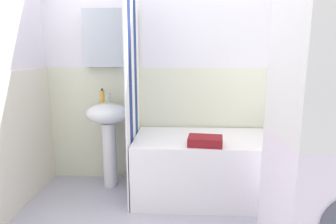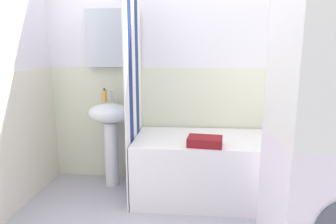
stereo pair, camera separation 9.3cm
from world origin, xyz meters
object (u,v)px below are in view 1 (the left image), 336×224
object	(u,v)px
soap_dispenser	(102,96)
sink	(109,126)
washer_dryer_stack	(330,137)
conditioner_bottle	(289,121)
bathtub	(221,167)
shampoo_bottle	(275,123)
towel_folded	(205,141)

from	to	relation	value
soap_dispenser	sink	bearing A→B (deg)	-45.39
sink	washer_dryer_stack	size ratio (longest dim) A/B	0.50
conditioner_bottle	sink	bearing A→B (deg)	-176.26
bathtub	conditioner_bottle	size ratio (longest dim) A/B	7.69
sink	bathtub	world-z (taller)	sink
soap_dispenser	washer_dryer_stack	xyz separation A→B (m)	(1.68, -1.14, -0.07)
bathtub	shampoo_bottle	distance (m)	0.75
shampoo_bottle	washer_dryer_stack	bearing A→B (deg)	-93.31
sink	conditioner_bottle	bearing A→B (deg)	3.74
sink	towel_folded	xyz separation A→B (m)	(0.93, -0.41, -0.01)
bathtub	towel_folded	distance (m)	0.44
sink	towel_folded	world-z (taller)	sink
conditioner_bottle	shampoo_bottle	world-z (taller)	conditioner_bottle
conditioner_bottle	towel_folded	world-z (taller)	conditioner_bottle
soap_dispenser	shampoo_bottle	xyz separation A→B (m)	(1.75, 0.06, -0.28)
conditioner_bottle	washer_dryer_stack	bearing A→B (deg)	-99.22
washer_dryer_stack	soap_dispenser	bearing A→B (deg)	145.87
conditioner_bottle	towel_folded	distance (m)	1.03
towel_folded	washer_dryer_stack	distance (m)	0.98
bathtub	conditioner_bottle	distance (m)	0.86
washer_dryer_stack	bathtub	bearing A→B (deg)	119.71
bathtub	washer_dryer_stack	xyz separation A→B (m)	(0.51, -0.90, 0.56)
bathtub	conditioner_bottle	bearing A→B (deg)	22.53
bathtub	shampoo_bottle	size ratio (longest dim) A/B	11.07
sink	shampoo_bottle	size ratio (longest dim) A/B	5.91
bathtub	shampoo_bottle	world-z (taller)	shampoo_bottle
sink	soap_dispenser	distance (m)	0.31
washer_dryer_stack	conditioner_bottle	bearing A→B (deg)	80.78
towel_folded	washer_dryer_stack	bearing A→B (deg)	-43.93
soap_dispenser	towel_folded	distance (m)	1.15
sink	washer_dryer_stack	bearing A→B (deg)	-33.57
conditioner_bottle	washer_dryer_stack	xyz separation A→B (m)	(-0.19, -1.19, 0.17)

